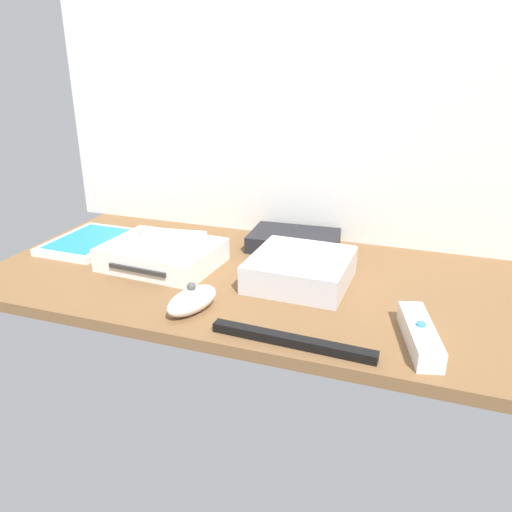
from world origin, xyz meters
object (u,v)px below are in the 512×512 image
at_px(mini_computer, 300,270).
at_px(game_console, 162,255).
at_px(network_router, 294,241).
at_px(sensor_bar, 292,341).
at_px(remote_nunchuk, 192,300).
at_px(remote_classic_pad, 164,240).
at_px(game_case, 88,242).
at_px(remote_wand, 420,335).

bearing_deg(mini_computer, game_console, -178.44).
bearing_deg(network_router, sensor_bar, -77.64).
height_order(remote_nunchuk, remote_classic_pad, remote_classic_pad).
relative_size(mini_computer, sensor_bar, 0.73).
relative_size(mini_computer, game_case, 0.91).
bearing_deg(game_console, network_router, 42.74).
bearing_deg(sensor_bar, remote_nunchuk, 168.73).
bearing_deg(game_console, remote_wand, -11.78).
distance_m(game_console, remote_wand, 0.50).
distance_m(network_router, remote_wand, 0.41).
xyz_separation_m(game_console, remote_nunchuk, (0.14, -0.15, -0.00)).
xyz_separation_m(mini_computer, remote_wand, (0.21, -0.14, -0.01)).
relative_size(game_case, network_router, 1.04).
xyz_separation_m(remote_classic_pad, sensor_bar, (0.31, -0.19, -0.05)).
bearing_deg(remote_classic_pad, game_case, 159.14).
bearing_deg(remote_classic_pad, remote_wand, -22.87).
bearing_deg(remote_nunchuk, sensor_bar, 5.32).
relative_size(game_console, remote_nunchuk, 2.02).
height_order(network_router, remote_classic_pad, remote_classic_pad).
distance_m(network_router, sensor_bar, 0.38).
bearing_deg(game_console, sensor_bar, -28.27).
distance_m(mini_computer, remote_classic_pad, 0.26).
bearing_deg(remote_nunchuk, game_case, 169.10).
relative_size(remote_wand, remote_classic_pad, 0.99).
xyz_separation_m(game_case, remote_wand, (0.69, -0.18, 0.01)).
relative_size(mini_computer, remote_wand, 1.15).
distance_m(remote_classic_pad, sensor_bar, 0.36).
bearing_deg(mini_computer, sensor_bar, -77.93).
distance_m(game_console, remote_classic_pad, 0.03).
distance_m(game_console, game_case, 0.21).
bearing_deg(sensor_bar, remote_classic_pad, 150.43).
relative_size(remote_nunchuk, sensor_bar, 0.45).
relative_size(network_router, remote_nunchuk, 1.71).
bearing_deg(game_case, remote_classic_pad, -12.20).
relative_size(game_case, remote_nunchuk, 1.77).
height_order(game_case, network_router, network_router).
relative_size(game_console, network_router, 1.19).
xyz_separation_m(game_console, game_case, (-0.21, 0.05, -0.01)).
bearing_deg(mini_computer, remote_wand, -33.89).
bearing_deg(remote_nunchuk, remote_classic_pad, 150.29).
bearing_deg(mini_computer, remote_nunchuk, -129.29).
bearing_deg(remote_nunchuk, game_console, 151.28).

